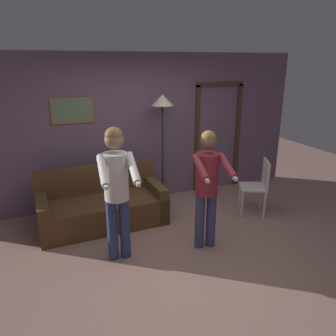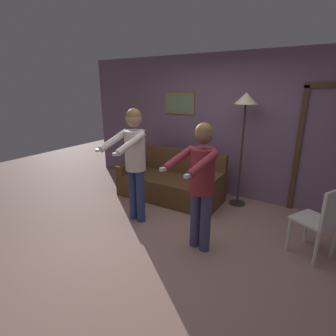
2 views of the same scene
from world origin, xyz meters
name	(u,v)px [view 1 (image 1 of 2)]	position (x,y,z in m)	size (l,w,h in m)	color
ground_plane	(179,255)	(0.00, 0.00, 0.00)	(12.00, 12.00, 0.00)	#A67C6F
back_wall_assembly	(134,130)	(0.02, 2.02, 1.30)	(6.40, 0.10, 2.60)	slate
couch	(102,207)	(-0.75, 1.28, 0.28)	(1.92, 0.90, 0.87)	brown
torchiere_lamp	(162,112)	(0.41, 1.66, 1.65)	(0.37, 0.37, 1.93)	#332D28
person_standing_left	(116,183)	(-0.74, 0.22, 1.05)	(0.48, 0.72, 1.73)	navy
person_standing_right	(207,180)	(0.42, 0.06, 0.98)	(0.51, 0.72, 1.63)	#404169
dining_chair_distant	(258,184)	(1.72, 0.67, 0.53)	(0.57, 0.57, 0.93)	silver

